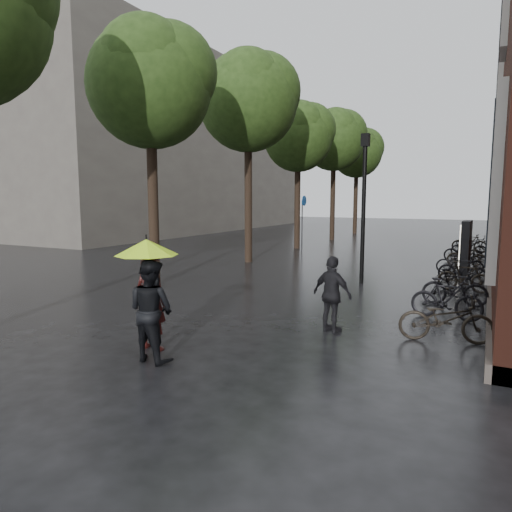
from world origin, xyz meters
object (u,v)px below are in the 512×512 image
Objects in this scene: parked_bicycles at (464,262)px; lamp_post at (364,194)px; person_burgundy at (151,301)px; person_black at (151,310)px; ad_lightbox at (465,249)px; pedestrian_walking at (332,294)px.

lamp_post reaches higher than parked_bicycles.
person_burgundy reaches higher than parked_bicycles.
person_burgundy is 1.02× the size of person_black.
parked_bicycles is (4.30, 11.97, -0.41)m from person_black.
ad_lightbox is 0.41× the size of lamp_post.
person_black is at bearing 72.32° from pedestrian_walking.
ad_lightbox reaches higher than person_black.
ad_lightbox reaches higher than parked_bicycles.
ad_lightbox is at bearing -82.71° from parked_bicycles.
person_black is 3.74m from pedestrian_walking.
ad_lightbox is (0.04, -0.29, 0.53)m from parked_bicycles.
pedestrian_walking is 0.09× the size of parked_bicycles.
ad_lightbox is (4.34, 11.68, 0.12)m from person_black.
ad_lightbox is (2.11, 8.68, 0.20)m from pedestrian_walking.
lamp_post is (-0.82, 5.74, 2.11)m from pedestrian_walking.
lamp_post reaches higher than person_black.
person_burgundy is 3.64m from pedestrian_walking.
parked_bicycles is at bearing -104.37° from person_black.
pedestrian_walking is at bearing -101.74° from ad_lightbox.
lamp_post is at bearing -62.97° from pedestrian_walking.
person_burgundy reaches higher than pedestrian_walking.
lamp_post reaches higher than ad_lightbox.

